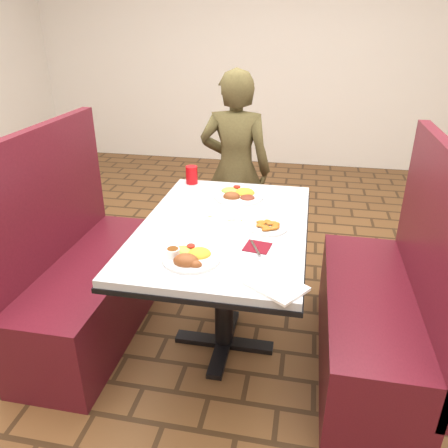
# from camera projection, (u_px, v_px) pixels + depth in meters

# --- Properties ---
(dining_table) EXTENTS (0.81, 1.21, 0.75)m
(dining_table) POSITION_uv_depth(u_px,v_px,m) (224.00, 241.00, 2.18)
(dining_table) COLOR silver
(dining_table) RESTS_ON ground
(booth_bench_left) EXTENTS (0.47, 1.20, 1.17)m
(booth_bench_left) POSITION_uv_depth(u_px,v_px,m) (85.00, 280.00, 2.46)
(booth_bench_left) COLOR maroon
(booth_bench_left) RESTS_ON ground
(booth_bench_right) EXTENTS (0.47, 1.20, 1.17)m
(booth_bench_right) POSITION_uv_depth(u_px,v_px,m) (380.00, 313.00, 2.18)
(booth_bench_right) COLOR maroon
(booth_bench_right) RESTS_ON ground
(diner_person) EXTENTS (0.51, 0.34, 1.38)m
(diner_person) POSITION_uv_depth(u_px,v_px,m) (235.00, 170.00, 3.09)
(diner_person) COLOR brown
(diner_person) RESTS_ON ground
(near_dinner_plate) EXTENTS (0.24, 0.24, 0.08)m
(near_dinner_plate) POSITION_uv_depth(u_px,v_px,m) (190.00, 255.00, 1.81)
(near_dinner_plate) COLOR white
(near_dinner_plate) RESTS_ON dining_table
(far_dinner_plate) EXTENTS (0.28, 0.28, 0.07)m
(far_dinner_plate) POSITION_uv_depth(u_px,v_px,m) (239.00, 193.00, 2.45)
(far_dinner_plate) COLOR white
(far_dinner_plate) RESTS_ON dining_table
(plantain_plate) EXTENTS (0.18, 0.18, 0.03)m
(plantain_plate) POSITION_uv_depth(u_px,v_px,m) (268.00, 227.00, 2.09)
(plantain_plate) COLOR white
(plantain_plate) RESTS_ON dining_table
(maroon_napkin) EXTENTS (0.13, 0.13, 0.00)m
(maroon_napkin) POSITION_uv_depth(u_px,v_px,m) (257.00, 247.00, 1.92)
(maroon_napkin) COLOR maroon
(maroon_napkin) RESTS_ON dining_table
(spoon_utensil) EXTENTS (0.06, 0.13, 0.00)m
(spoon_utensil) POSITION_uv_depth(u_px,v_px,m) (255.00, 248.00, 1.90)
(spoon_utensil) COLOR silver
(spoon_utensil) RESTS_ON dining_table
(red_tumbler) EXTENTS (0.07, 0.07, 0.11)m
(red_tumbler) POSITION_uv_depth(u_px,v_px,m) (192.00, 175.00, 2.65)
(red_tumbler) COLOR red
(red_tumbler) RESTS_ON dining_table
(paper_napkin) EXTENTS (0.26, 0.24, 0.01)m
(paper_napkin) POSITION_uv_depth(u_px,v_px,m) (276.00, 286.00, 1.63)
(paper_napkin) COLOR white
(paper_napkin) RESTS_ON dining_table
(knife_utensil) EXTENTS (0.05, 0.16, 0.00)m
(knife_utensil) POSITION_uv_depth(u_px,v_px,m) (195.00, 262.00, 1.78)
(knife_utensil) COLOR #B8B7BC
(knife_utensil) RESTS_ON dining_table
(fork_utensil) EXTENTS (0.05, 0.13, 0.00)m
(fork_utensil) POSITION_uv_depth(u_px,v_px,m) (176.00, 255.00, 1.84)
(fork_utensil) COLOR #BABABF
(fork_utensil) RESTS_ON dining_table
(lettuce_shreds) EXTENTS (0.28, 0.32, 0.00)m
(lettuce_shreds) POSITION_uv_depth(u_px,v_px,m) (234.00, 219.00, 2.19)
(lettuce_shreds) COLOR #8DBD4B
(lettuce_shreds) RESTS_ON dining_table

